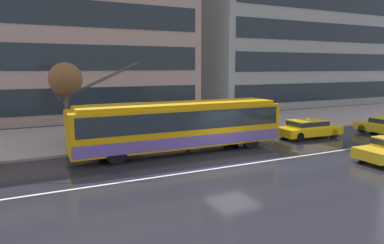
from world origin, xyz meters
name	(u,v)px	position (x,y,z in m)	size (l,w,h in m)	color
ground_plane	(233,159)	(0.00, 0.00, 0.00)	(160.00, 160.00, 0.00)	#22232B
sidewalk_slab	(168,130)	(0.00, 9.29, 0.07)	(80.00, 10.00, 0.14)	gray
lane_centre_line	(246,164)	(0.00, -1.20, 0.00)	(72.00, 0.14, 0.01)	silver
trolleybus	(180,125)	(-1.94, 2.69, 1.58)	(13.52, 2.74, 5.10)	#D89C0B
taxi_ahead_of_bus	(308,128)	(7.74, 2.45, 0.70)	(4.60, 2.03, 1.39)	yellow
bus_shelter	(116,114)	(-4.72, 6.21, 1.98)	(3.86, 1.78, 2.42)	gray
pedestrian_at_shelter	(189,113)	(0.33, 6.18, 1.75)	(1.46, 1.46, 1.96)	#4A4350
pedestrian_approaching_curb	(226,113)	(2.63, 5.00, 1.74)	(1.55, 1.55, 1.96)	black
street_tree_bare	(66,80)	(-7.51, 7.44, 4.08)	(2.05, 2.10, 5.03)	brown
office_tower_corner_left	(72,19)	(-5.14, 20.85, 9.40)	(23.17, 10.33, 18.79)	#A28C85
office_tower_corner_right	(284,9)	(22.48, 22.83, 12.52)	(26.35, 14.64, 25.02)	#8F9899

